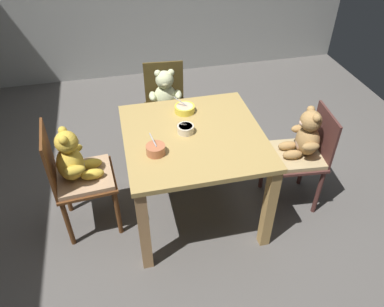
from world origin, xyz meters
The scene contains 8 objects.
ground_plane centered at (0.00, 0.00, -0.02)m, with size 5.20×5.20×0.04m.
dining_table centered at (0.00, 0.00, 0.63)m, with size 0.97×0.99×0.76m.
teddy_chair_near_right centered at (0.84, -0.06, 0.57)m, with size 0.45×0.44×0.87m.
teddy_chair_near_left centered at (-0.84, 0.05, 0.57)m, with size 0.45×0.44×0.90m.
teddy_chair_far_center centered at (-0.06, 0.85, 0.56)m, with size 0.42×0.43×0.86m.
porridge_bowl_yellow_far_center centered at (0.00, 0.30, 0.79)m, with size 0.16×0.15×0.13m.
porridge_bowl_cream_center centered at (-0.05, 0.03, 0.79)m, with size 0.12×0.12×0.11m.
porridge_bowl_terracotta_near_left centered at (-0.29, -0.15, 0.79)m, with size 0.13×0.13×0.13m.
Camera 1 is at (-0.48, -2.05, 2.29)m, focal length 34.83 mm.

